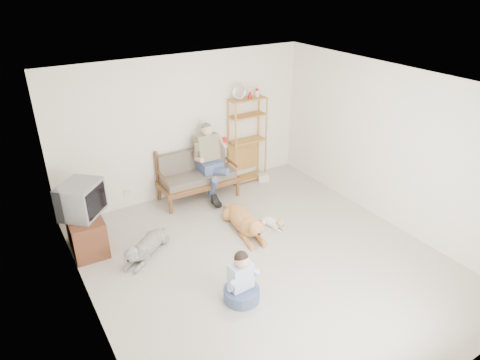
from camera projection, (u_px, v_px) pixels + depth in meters
floor at (266, 262)px, 6.55m from camera, size 5.50×5.50×0.00m
ceiling at (272, 87)px, 5.35m from camera, size 5.50×5.50×0.00m
wall_back at (185, 127)px, 8.05m from camera, size 5.00×0.00×5.00m
wall_front at (443, 301)px, 3.85m from camera, size 5.00×0.00×5.00m
wall_left at (85, 236)px, 4.78m from camera, size 0.00×5.50×5.50m
wall_right at (391, 148)px, 7.12m from camera, size 0.00×5.50×5.50m
loveseat at (197, 174)px, 8.22m from camera, size 1.52×0.75×0.95m
man at (212, 167)px, 8.06m from camera, size 0.56×0.80×1.30m
etagere at (247, 139)px, 8.69m from camera, size 0.78×0.34×2.06m
book_stack at (263, 177)px, 9.02m from camera, size 0.27×0.23×0.14m
tv_stand at (86, 232)px, 6.74m from camera, size 0.54×0.92×0.60m
crt_tv at (81, 199)px, 6.53m from camera, size 0.81×0.81×0.53m
wall_outlet at (127, 193)px, 7.92m from camera, size 0.12×0.02×0.08m
golden_retriever at (245, 222)px, 7.23m from camera, size 0.53×1.50×0.45m
shaggy_dog at (145, 247)px, 6.64m from camera, size 0.98×0.89×0.37m
terrier at (274, 223)px, 7.38m from camera, size 0.25×0.57×0.22m
child at (241, 282)px, 5.70m from camera, size 0.49×0.49×0.78m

